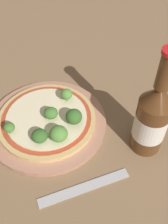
# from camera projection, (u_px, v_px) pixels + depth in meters

# --- Properties ---
(ground_plane) EXTENTS (3.00, 3.00, 0.00)m
(ground_plane) POSITION_uv_depth(u_px,v_px,m) (50.00, 123.00, 0.57)
(ground_plane) COLOR #846647
(plate) EXTENTS (0.25, 0.25, 0.01)m
(plate) POSITION_uv_depth(u_px,v_px,m) (46.00, 121.00, 0.56)
(plate) COLOR tan
(plate) RESTS_ON ground_plane
(pizza) EXTENTS (0.21, 0.21, 0.01)m
(pizza) POSITION_uv_depth(u_px,v_px,m) (45.00, 118.00, 0.55)
(pizza) COLOR tan
(pizza) RESTS_ON plate
(broccoli_floret_0) EXTENTS (0.03, 0.03, 0.03)m
(broccoli_floret_0) POSITION_uv_depth(u_px,v_px,m) (74.00, 117.00, 0.52)
(broccoli_floret_0) COLOR #6B8E51
(broccoli_floret_0) RESTS_ON pizza
(broccoli_floret_1) EXTENTS (0.03, 0.03, 0.02)m
(broccoli_floret_1) POSITION_uv_depth(u_px,v_px,m) (40.00, 136.00, 0.50)
(broccoli_floret_1) COLOR #6B8E51
(broccoli_floret_1) RESTS_ON pizza
(broccoli_floret_2) EXTENTS (0.03, 0.03, 0.03)m
(broccoli_floret_2) POSITION_uv_depth(u_px,v_px,m) (67.00, 94.00, 0.56)
(broccoli_floret_2) COLOR #6B8E51
(broccoli_floret_2) RESTS_ON pizza
(broccoli_floret_3) EXTENTS (0.03, 0.03, 0.03)m
(broccoli_floret_3) POSITION_uv_depth(u_px,v_px,m) (52.00, 112.00, 0.53)
(broccoli_floret_3) COLOR #6B8E51
(broccoli_floret_3) RESTS_ON pizza
(broccoli_floret_4) EXTENTS (0.02, 0.02, 0.02)m
(broccoli_floret_4) POSITION_uv_depth(u_px,v_px,m) (9.00, 127.00, 0.51)
(broccoli_floret_4) COLOR #6B8E51
(broccoli_floret_4) RESTS_ON pizza
(broccoli_floret_5) EXTENTS (0.04, 0.04, 0.03)m
(broccoli_floret_5) POSITION_uv_depth(u_px,v_px,m) (59.00, 134.00, 0.50)
(broccoli_floret_5) COLOR #6B8E51
(broccoli_floret_5) RESTS_ON pizza
(beer_bottle) EXTENTS (0.06, 0.06, 0.23)m
(beer_bottle) POSITION_uv_depth(u_px,v_px,m) (152.00, 118.00, 0.47)
(beer_bottle) COLOR #563319
(beer_bottle) RESTS_ON ground_plane
(fork) EXTENTS (0.08, 0.16, 0.00)m
(fork) POSITION_uv_depth(u_px,v_px,m) (84.00, 187.00, 0.47)
(fork) COLOR #B2B2B7
(fork) RESTS_ON ground_plane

